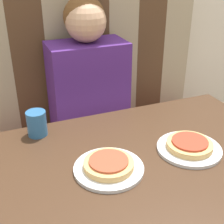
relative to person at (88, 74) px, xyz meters
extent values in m
cube|color=maroon|center=(0.00, 0.00, -0.59)|extent=(1.37, 0.45, 0.48)
cube|color=#4C331E|center=(-0.26, 0.18, 0.02)|extent=(0.17, 0.09, 0.73)
cube|color=tan|center=(-0.09, 0.18, 0.02)|extent=(0.17, 0.09, 0.73)
cube|color=#4C331E|center=(0.09, 0.18, 0.02)|extent=(0.17, 0.09, 0.73)
cube|color=tan|center=(0.26, 0.18, 0.02)|extent=(0.17, 0.09, 0.73)
cube|color=#4C331E|center=(0.43, 0.18, 0.02)|extent=(0.17, 0.09, 0.73)
cube|color=tan|center=(0.60, 0.18, 0.02)|extent=(0.17, 0.09, 0.73)
cube|color=#422B1C|center=(0.00, -0.65, -0.09)|extent=(1.04, 0.71, 0.03)
cube|color=#4C237A|center=(0.00, 0.00, -0.09)|extent=(0.38, 0.22, 0.51)
sphere|color=tan|center=(0.00, 0.00, 0.26)|extent=(0.19, 0.19, 0.19)
sphere|color=brown|center=(0.00, 0.02, 0.28)|extent=(0.20, 0.20, 0.20)
cylinder|color=white|center=(-0.15, -0.67, -0.07)|extent=(0.22, 0.22, 0.01)
cylinder|color=white|center=(0.15, -0.67, -0.07)|extent=(0.22, 0.22, 0.01)
cylinder|color=tan|center=(-0.15, -0.67, -0.05)|extent=(0.16, 0.16, 0.02)
cylinder|color=#AD472D|center=(-0.15, -0.67, -0.04)|extent=(0.12, 0.12, 0.01)
cylinder|color=tan|center=(0.15, -0.67, -0.05)|extent=(0.16, 0.16, 0.02)
cylinder|color=#B73823|center=(0.15, -0.67, -0.04)|extent=(0.12, 0.12, 0.01)
cylinder|color=#2D669E|center=(-0.32, -0.37, -0.02)|extent=(0.07, 0.07, 0.10)
camera|label=1|loc=(-0.44, -1.41, 0.54)|focal=50.00mm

